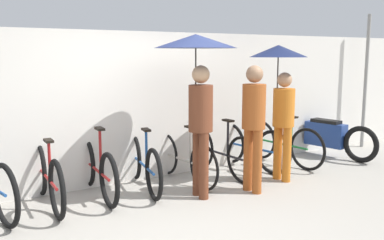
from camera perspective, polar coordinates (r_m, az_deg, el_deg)
name	(u,v)px	position (r m, az deg, el deg)	size (l,w,h in m)	color
ground_plane	(197,221)	(5.07, 0.63, -13.30)	(30.00, 30.00, 0.00)	#9E998E
back_wall	(128,108)	(6.42, -8.48, 1.66)	(14.42, 0.12, 2.23)	silver
parked_bicycle_2	(47,177)	(5.71, -18.71, -7.24)	(0.44, 1.74, 1.06)	black
parked_bicycle_3	(97,169)	(5.93, -12.55, -6.41)	(0.44, 1.75, 1.08)	black
parked_bicycle_4	(143,164)	(6.14, -6.54, -5.80)	(0.50, 1.73, 1.02)	black
parked_bicycle_5	(183,158)	(6.43, -1.18, -5.11)	(0.44, 1.69, 1.08)	black
parked_bicycle_6	(220,152)	(6.77, 3.72, -4.26)	(0.44, 1.79, 1.05)	black
parked_bicycle_7	(250,146)	(7.21, 7.73, -3.52)	(0.44, 1.69, 1.02)	black
parked_bicycle_8	(282,143)	(7.59, 11.95, -3.04)	(0.44, 1.75, 1.01)	black
pedestrian_leading	(197,67)	(5.62, 0.72, 7.03)	(1.09, 1.09, 2.16)	brown
pedestrian_center	(254,118)	(5.88, 8.21, 0.20)	(0.32, 0.32, 1.75)	#9E4C1E
pedestrian_trailing	(280,79)	(6.51, 11.72, 5.35)	(0.86, 0.86, 2.04)	#C66B1E
motorcycle	(325,136)	(8.42, 17.34, -2.00)	(0.62, 2.05, 0.89)	black
awning_pole	(366,82)	(9.37, 22.13, 4.74)	(0.07, 0.07, 2.68)	gray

